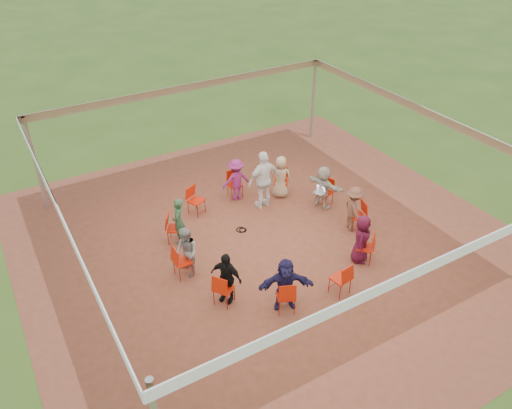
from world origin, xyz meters
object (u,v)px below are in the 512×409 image
person_seated_6 (285,284)px  standing_person (264,180)px  chair_3 (196,201)px  chair_7 (286,296)px  chair_0 (325,192)px  laptop (320,190)px  chair_6 (224,288)px  person_seated_5 (226,277)px  chair_8 (340,279)px  chair_5 (183,262)px  person_seated_0 (323,187)px  chair_9 (365,247)px  person_seated_4 (186,252)px  person_seated_2 (236,180)px  cable_coil (242,230)px  chair_1 (281,182)px  person_seated_1 (281,177)px  person_seated_3 (179,221)px  person_seated_8 (354,209)px  chair_4 (175,228)px  chair_10 (357,215)px  person_seated_7 (361,239)px  chair_2 (235,185)px

person_seated_6 → standing_person: standing_person is taller
chair_3 → chair_7: size_ratio=1.00×
chair_0 → laptop: chair_0 is taller
chair_6 → person_seated_5: bearing=90.0°
chair_8 → laptop: size_ratio=2.34×
person_seated_5 → chair_5: bearing=168.2°
chair_0 → chair_6: 5.16m
chair_6 → person_seated_0: 5.05m
chair_9 → person_seated_5: size_ratio=0.65×
chair_3 → person_seated_4: size_ratio=0.65×
person_seated_2 → standing_person: size_ratio=0.74×
chair_6 → cable_coil: bearing=109.0°
chair_1 → chair_6: same height
chair_8 → person_seated_1: bearing=66.1°
person_seated_2 → person_seated_3: 2.69m
person_seated_6 → person_seated_8: 3.76m
chair_4 → person_seated_5: (0.16, -2.75, 0.25)m
person_seated_5 → standing_person: (2.90, 3.08, 0.24)m
chair_6 → chair_4: bearing=147.3°
chair_7 → person_seated_4: bearing=145.2°
chair_5 → chair_9: bearing=65.5°
chair_10 → person_seated_7: size_ratio=0.65×
person_seated_4 → person_seated_3: bearing=163.6°
person_seated_0 → person_seated_3: same height
chair_6 → cable_coil: 2.98m
chair_1 → person_seated_4: 4.64m
chair_3 → chair_8: 5.16m
chair_9 → chair_10: 1.47m
person_seated_5 → chair_6: bearing=-90.0°
chair_4 → person_seated_8: size_ratio=0.65×
person_seated_3 → cable_coil: 1.91m
chair_6 → chair_10: 4.75m
chair_9 → chair_1: bearing=49.1°
chair_1 → chair_5: bearing=65.5°
chair_6 → chair_7: bearing=16.4°
person_seated_6 → cable_coil: bearing=102.7°
chair_6 → chair_9: bearing=49.1°
chair_2 → person_seated_3: (-2.44, -1.29, 0.25)m
chair_6 → person_seated_1: person_seated_1 is taller
chair_8 → person_seated_3: person_seated_3 is taller
chair_1 → person_seated_4: (-4.15, -2.06, 0.25)m
person_seated_6 → chair_7: bearing=-90.0°
chair_8 → person_seated_6: size_ratio=0.65×
person_seated_0 → chair_8: bearing=132.1°
chair_6 → person_seated_4: (-0.32, 1.40, 0.25)m
chair_2 → chair_4: 2.82m
chair_4 → chair_7: (1.19, -3.76, 0.00)m
chair_9 → person_seated_4: bearing=113.9°
chair_8 → person_seated_8: (1.98, 1.92, 0.25)m
chair_1 → person_seated_4: size_ratio=0.65×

